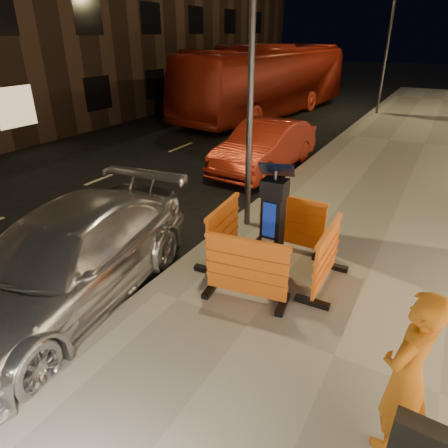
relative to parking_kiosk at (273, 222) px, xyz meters
The scene contains 14 objects.
ground_plane 2.35m from the parking_kiosk, 134.18° to the right, with size 120.00×120.00×0.00m, color black.
sidewalk 2.38m from the parking_kiosk, 43.95° to the right, with size 6.00×60.00×0.15m, color gray.
kerb 2.32m from the parking_kiosk, 134.18° to the right, with size 0.30×60.00×0.15m, color slate.
parking_kiosk is the anchor object (origin of this frame).
barrier_front 1.04m from the parking_kiosk, 90.00° to the right, with size 1.34×0.55×1.05m, color orange.
barrier_back 1.04m from the parking_kiosk, 90.00° to the left, with size 1.34×0.55×1.05m, color orange.
barrier_kerbside 1.04m from the parking_kiosk, behind, with size 1.34×0.55×1.05m, color orange.
barrier_bldgside 1.04m from the parking_kiosk, ahead, with size 1.34×0.55×1.05m, color orange.
car_silver 3.51m from the parking_kiosk, 138.96° to the right, with size 2.09×5.14×1.49m, color silver.
car_red 6.25m from the parking_kiosk, 114.99° to the left, with size 1.58×4.52×1.49m, color #A12516.
bus_doubledecker 15.38m from the parking_kiosk, 114.07° to the left, with size 2.86×12.21×3.40m, color maroon.
man 3.37m from the parking_kiosk, 45.36° to the right, with size 0.67×0.44×1.83m, color #9F5310.
street_lamp_mid 2.82m from the parking_kiosk, 128.56° to the left, with size 0.12×0.12×6.00m, color #3F3F44.
street_lamp_far 16.68m from the parking_kiosk, 94.16° to the left, with size 0.12×0.12×6.00m, color #3F3F44.
Camera 1 is at (3.67, -4.11, 3.94)m, focal length 32.00 mm.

